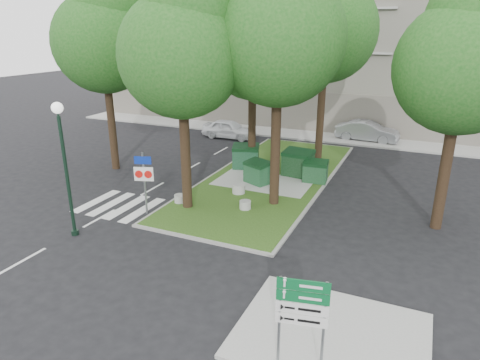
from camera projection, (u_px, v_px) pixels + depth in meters
The scene contains 26 objects.
ground at pixel (188, 237), 17.05m from camera, with size 120.00×120.00×0.00m, color black.
median_island at pixel (270, 177), 23.72m from camera, with size 6.00×16.00×0.12m, color #254413.
median_kerb at pixel (270, 178), 23.73m from camera, with size 6.30×16.30×0.10m, color gray.
sidewalk_corner at pixel (331, 335), 11.52m from camera, with size 5.00×4.00×0.12m, color #999993.
building_sidewalk at pixel (311, 136), 32.95m from camera, with size 42.00×3.00×0.12m, color #999993.
zebra_crossing at pixel (135, 208), 19.77m from camera, with size 5.00×3.00×0.01m, color silver.
apartment_building at pixel (339, 27), 36.75m from camera, with size 41.00×12.00×16.00m, color beige.
tree_median_near_left at pixel (183, 43), 17.34m from camera, with size 5.20×5.20×10.53m.
tree_median_near_right at pixel (281, 25), 17.50m from camera, with size 5.60×5.60×11.46m.
tree_median_mid at pixel (255, 46), 22.86m from camera, with size 4.80×4.80×9.99m.
tree_median_far at pixel (328, 20), 23.77m from camera, with size 5.80×5.80×11.93m.
tree_street_left at pixel (104, 33), 22.92m from camera, with size 5.40×5.40×11.00m.
tree_street_right at pixel (467, 54), 15.58m from camera, with size 5.00×5.00×10.06m.
dumpster_a at pixel (246, 157), 24.96m from camera, with size 1.78×1.49×1.42m.
dumpster_b at pixel (257, 172), 22.52m from camera, with size 1.61×1.41×1.24m.
dumpster_c at pixel (298, 163), 23.61m from camera, with size 1.73×1.31×1.49m.
dumpster_d at pixel (315, 171), 22.73m from camera, with size 1.36×1.01×1.19m.
bollard_left at pixel (180, 199), 20.14m from camera, with size 0.51×0.51×0.37m, color #9C9B97.
bollard_right at pixel (245, 205), 19.41m from camera, with size 0.52×0.52×0.37m, color #969591.
bollard_mid at pixel (239, 189), 21.25m from camera, with size 0.63×0.63×0.45m, color #A2A19D.
litter_bin at pixel (321, 172), 23.20m from camera, with size 0.44×0.44×0.78m, color #CCDB19.
street_lamp at pixel (64, 155), 16.16m from camera, with size 0.43×0.43×5.35m.
traffic_sign_pole at pixel (144, 175), 18.64m from camera, with size 0.83×0.33×2.86m.
directional_sign at pixel (302, 310), 9.84m from camera, with size 1.20×0.29×2.44m.
car_white at pixel (229, 129), 32.28m from camera, with size 1.65×4.11×1.40m, color white.
car_silver at pixel (367, 131), 31.39m from camera, with size 1.57×4.50×1.48m, color #929599.
Camera 1 is at (8.10, -13.14, 7.87)m, focal length 32.00 mm.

